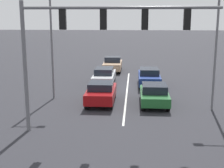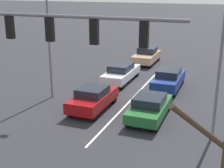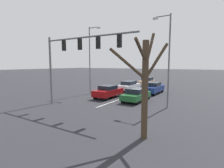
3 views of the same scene
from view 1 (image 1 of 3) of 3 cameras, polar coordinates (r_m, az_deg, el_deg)
The scene contains 10 objects.
ground_plane at distance 26.82m, azimuth 2.86°, elevation -0.29°, with size 240.00×240.00×0.00m, color #28282D.
lane_stripe_left_divider at distance 24.76m, azimuth 2.75°, elevation -1.33°, with size 0.12×16.24×0.01m, color silver.
car_darkgreen_leftlane_front at distance 21.08m, azimuth 7.72°, elevation -1.82°, with size 1.82×4.11×1.39m.
car_maroon_midlane_front at distance 21.18m, azimuth -1.99°, elevation -1.53°, with size 1.83×4.11×1.46m.
car_navy_leftlane_second at distance 26.70m, azimuth 6.80°, elevation 1.30°, with size 1.78×4.45×1.53m.
car_silver_midlane_second at distance 27.28m, azimuth -1.43°, elevation 1.55°, with size 1.74×4.78×1.45m.
car_tan_midlane_third at distance 33.77m, azimuth 0.12°, elevation 3.64°, with size 1.88×4.28×1.58m.
traffic_signal_gantry at distance 15.15m, azimuth -4.06°, elevation 9.24°, with size 9.51×0.37×6.54m.
street_lamp_right_shoulder at distance 22.23m, azimuth -10.65°, elevation 9.82°, with size 1.76×0.24×8.68m.
street_lamp_left_shoulder at distance 20.00m, azimuth 18.18°, elevation 8.57°, with size 1.63×0.24×8.29m.
Camera 1 is at (-0.55, 26.19, 5.74)m, focal length 50.00 mm.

